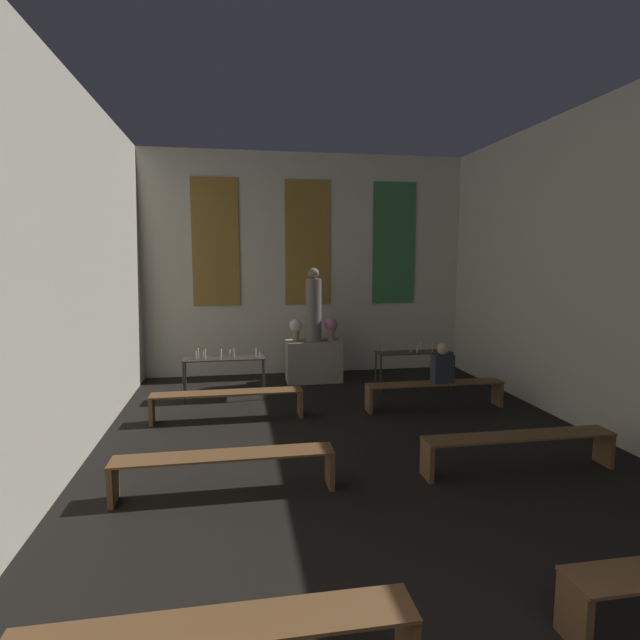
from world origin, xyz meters
TOP-DOWN VIEW (x-y plane):
  - wall_back at (0.00, 10.29)m, footprint 7.53×0.16m
  - wall_left at (-3.70, 5.12)m, footprint 0.12×10.48m
  - wall_right at (3.70, 5.12)m, footprint 0.12×10.48m
  - altar at (0.00, 9.34)m, footprint 1.18×0.59m
  - statue at (0.00, 9.34)m, footprint 0.33×0.33m
  - flower_vase_left at (-0.38, 9.34)m, footprint 0.28×0.28m
  - flower_vase_right at (0.38, 9.34)m, footprint 0.28×0.28m
  - candle_rack_left at (-1.87, 8.30)m, footprint 1.52×0.42m
  - candle_rack_right at (1.87, 8.31)m, footprint 1.52×0.42m
  - pew_second_left at (-1.80, 4.39)m, footprint 2.46×0.36m
  - pew_second_right at (1.80, 4.39)m, footprint 2.46×0.36m
  - pew_back_left at (-1.80, 7.04)m, footprint 2.46×0.36m
  - pew_back_right at (1.80, 7.04)m, footprint 2.46×0.36m
  - person_seated at (1.93, 7.04)m, footprint 0.36×0.24m

SIDE VIEW (x-z plane):
  - pew_second_left at x=-1.80m, z-range 0.12..0.59m
  - pew_second_right at x=1.80m, z-range 0.12..0.59m
  - pew_back_left at x=-1.80m, z-range 0.12..0.59m
  - pew_back_right at x=1.80m, z-range 0.12..0.59m
  - altar at x=0.00m, z-range 0.00..0.89m
  - candle_rack_right at x=1.87m, z-range 0.20..1.17m
  - candle_rack_left at x=-1.87m, z-range 0.19..1.18m
  - person_seated at x=1.93m, z-range 0.43..1.13m
  - flower_vase_left at x=-0.38m, z-range 0.95..1.43m
  - flower_vase_right at x=0.38m, z-range 0.95..1.43m
  - statue at x=0.00m, z-range 0.84..2.39m
  - wall_left at x=-3.70m, z-range 0.00..4.98m
  - wall_right at x=3.70m, z-range 0.00..4.98m
  - wall_back at x=0.00m, z-range 0.03..5.01m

